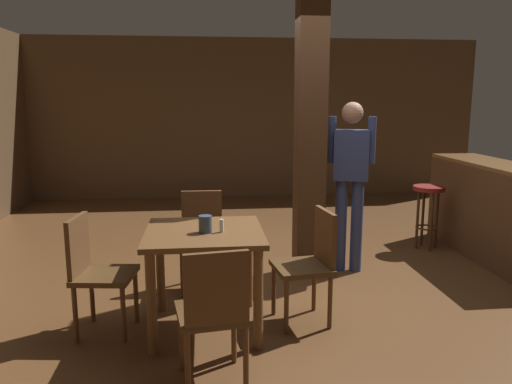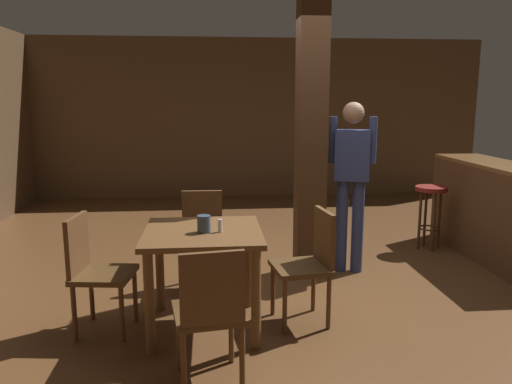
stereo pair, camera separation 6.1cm
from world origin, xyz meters
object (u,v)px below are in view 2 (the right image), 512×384
at_px(dining_table, 203,249).
at_px(salt_shaker, 220,226).
at_px(chair_south, 210,309).
at_px(bar_counter, 487,210).
at_px(standing_person, 351,175).
at_px(chair_east, 310,260).
at_px(napkin_cup, 204,224).
at_px(chair_west, 94,267).
at_px(bar_stool_near, 431,202).
at_px(chair_north, 202,234).

distance_m(dining_table, salt_shaker, 0.24).
height_order(chair_south, bar_counter, bar_counter).
relative_size(standing_person, bar_counter, 0.89).
distance_m(chair_east, salt_shaker, 0.78).
height_order(napkin_cup, standing_person, standing_person).
xyz_separation_m(napkin_cup, standing_person, (1.46, 1.22, 0.16)).
xyz_separation_m(chair_east, standing_person, (0.64, 1.13, 0.50)).
height_order(chair_west, bar_stool_near, chair_west).
xyz_separation_m(chair_north, bar_counter, (3.12, 0.59, 0.03)).
bearing_deg(napkin_cup, chair_north, 91.97).
bearing_deg(salt_shaker, chair_west, 175.21).
distance_m(dining_table, napkin_cup, 0.22).
distance_m(chair_east, chair_south, 1.16).
bearing_deg(chair_west, standing_person, 26.72).
distance_m(chair_west, chair_north, 1.17).
bearing_deg(chair_east, chair_north, 135.69).
bearing_deg(bar_stool_near, standing_person, -150.08).
xyz_separation_m(chair_south, bar_stool_near, (2.57, 2.65, 0.06)).
bearing_deg(chair_south, chair_west, 135.90).
distance_m(chair_south, bar_counter, 3.81).
height_order(chair_east, napkin_cup, napkin_cup).
height_order(chair_west, chair_south, same).
relative_size(chair_east, chair_west, 1.00).
distance_m(salt_shaker, bar_counter, 3.35).
xyz_separation_m(chair_north, chair_south, (0.07, -1.69, 0.00)).
height_order(salt_shaker, standing_person, standing_person).
bearing_deg(salt_shaker, chair_east, 8.24).
bearing_deg(bar_stool_near, chair_south, -134.08).
distance_m(chair_south, salt_shaker, 0.83).
distance_m(chair_east, bar_stool_near, 2.53).
bearing_deg(chair_north, salt_shaker, -80.78).
relative_size(chair_east, bar_counter, 0.46).
relative_size(dining_table, chair_west, 0.98).
bearing_deg(chair_south, standing_person, 54.52).
height_order(napkin_cup, bar_stool_near, napkin_cup).
bearing_deg(chair_west, chair_south, -44.10).
bearing_deg(chair_north, bar_counter, 10.76).
xyz_separation_m(standing_person, bar_counter, (1.64, 0.30, -0.46)).
bearing_deg(napkin_cup, dining_table, 100.17).
relative_size(salt_shaker, bar_counter, 0.05).
bearing_deg(dining_table, chair_south, -86.61).
height_order(chair_south, standing_person, standing_person).
relative_size(salt_shaker, bar_stool_near, 0.13).
distance_m(dining_table, chair_north, 0.88).
distance_m(dining_table, chair_east, 0.84).
bearing_deg(bar_stool_near, salt_shaker, -142.76).
height_order(chair_south, salt_shaker, chair_south).
xyz_separation_m(chair_south, standing_person, (1.42, 1.99, 0.50)).
relative_size(napkin_cup, standing_person, 0.07).
height_order(salt_shaker, bar_stool_near, salt_shaker).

